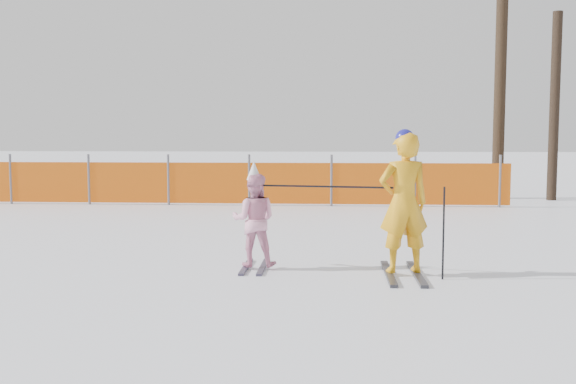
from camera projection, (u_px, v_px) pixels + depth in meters
The scene contains 6 objects.
ground at pixel (285, 279), 7.66m from camera, with size 120.00×120.00×0.00m, color white.
adult at pixel (404, 203), 7.79m from camera, with size 0.70×1.40×1.79m.
child at pixel (254, 219), 8.23m from camera, with size 0.58×0.98×1.38m.
ski_poles at pixel (373, 205), 7.83m from camera, with size 2.21×0.51×1.11m.
safety_fence at pixel (213, 183), 15.68m from camera, with size 14.28×0.06×1.25m.
tree_trunks at pixel (518, 83), 17.06m from camera, with size 1.60×0.66×6.84m.
Camera 1 is at (0.52, -7.52, 1.71)m, focal length 40.00 mm.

